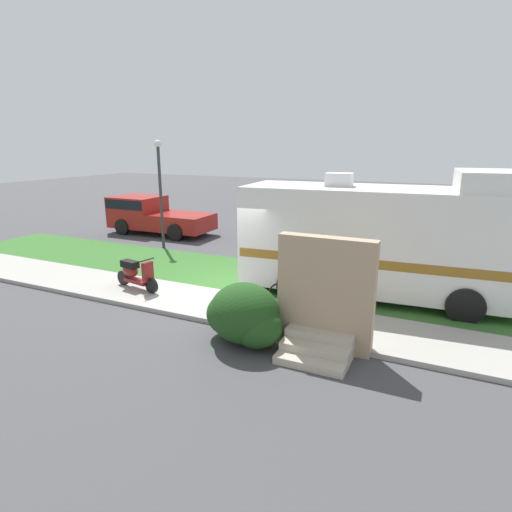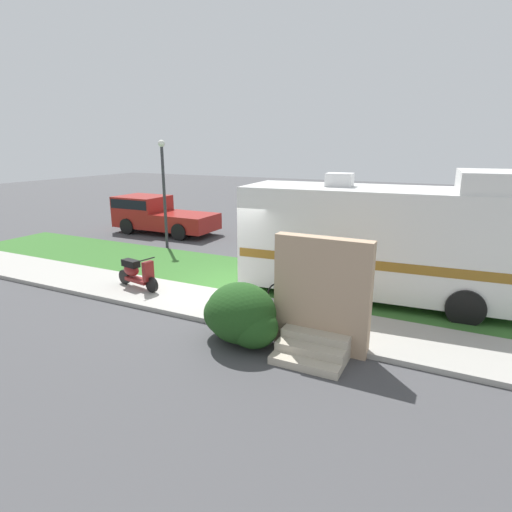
{
  "view_description": "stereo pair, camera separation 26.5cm",
  "coord_description": "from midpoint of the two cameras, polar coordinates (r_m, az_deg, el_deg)",
  "views": [
    {
      "loc": [
        5.67,
        -10.09,
        4.17
      ],
      "look_at": [
        0.82,
        0.3,
        1.1
      ],
      "focal_mm": 29.28,
      "sensor_mm": 36.0,
      "label": 1
    },
    {
      "loc": [
        5.91,
        -9.98,
        4.17
      ],
      "look_at": [
        0.82,
        0.3,
        1.1
      ],
      "focal_mm": 29.28,
      "sensor_mm": 36.0,
      "label": 2
    }
  ],
  "objects": [
    {
      "name": "porch_steps",
      "position": [
        8.68,
        9.52,
        -6.9
      ],
      "size": [
        2.0,
        1.26,
        2.4
      ],
      "color": "#B2A893",
      "rests_on": "ground"
    },
    {
      "name": "ground_plane",
      "position": [
        12.31,
        -3.42,
        -4.84
      ],
      "size": [
        80.0,
        80.0,
        0.0
      ],
      "primitive_type": "plane",
      "color": "#424244"
    },
    {
      "name": "bush_by_porch",
      "position": [
        9.03,
        -1.32,
        -8.16
      ],
      "size": [
        1.85,
        1.39,
        1.31
      ],
      "color": "#1E4719",
      "rests_on": "ground"
    },
    {
      "name": "bicycle",
      "position": [
        10.36,
        6.29,
        -5.85
      ],
      "size": [
        1.69,
        0.52,
        0.89
      ],
      "color": "black",
      "rests_on": "ground"
    },
    {
      "name": "motorhome_rv",
      "position": [
        11.86,
        17.28,
        2.26
      ],
      "size": [
        7.42,
        2.95,
        3.56
      ],
      "color": "silver",
      "rests_on": "ground"
    },
    {
      "name": "grass_strip",
      "position": [
        13.55,
        -0.28,
        -2.76
      ],
      "size": [
        24.0,
        3.4,
        0.08
      ],
      "color": "#336628",
      "rests_on": "ground"
    },
    {
      "name": "scooter",
      "position": [
        12.57,
        -15.51,
        -2.19
      ],
      "size": [
        1.67,
        0.59,
        0.97
      ],
      "color": "black",
      "rests_on": "ground"
    },
    {
      "name": "street_lamp_post",
      "position": [
        17.44,
        -12.07,
        9.6
      ],
      "size": [
        0.28,
        0.28,
        4.35
      ],
      "color": "#333338",
      "rests_on": "ground"
    },
    {
      "name": "bottle_green",
      "position": [
        9.55,
        12.57,
        -9.76
      ],
      "size": [
        0.06,
        0.06,
        0.26
      ],
      "color": "#B2B2B7",
      "rests_on": "ground"
    },
    {
      "name": "pickup_truck_near",
      "position": [
        20.88,
        -13.05,
        5.68
      ],
      "size": [
        5.07,
        2.17,
        1.74
      ],
      "color": "maroon",
      "rests_on": "ground"
    },
    {
      "name": "sidewalk",
      "position": [
        11.33,
        -6.45,
        -6.38
      ],
      "size": [
        24.0,
        2.0,
        0.12
      ],
      "color": "#9E9B93",
      "rests_on": "ground"
    }
  ]
}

